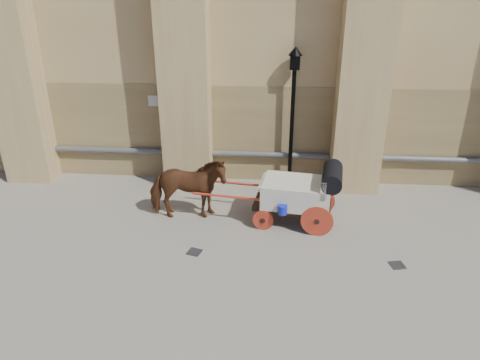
{
  "coord_description": "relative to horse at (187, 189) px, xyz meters",
  "views": [
    {
      "loc": [
        1.57,
        -9.47,
        6.31
      ],
      "look_at": [
        0.74,
        1.41,
        1.17
      ],
      "focal_mm": 35.0,
      "sensor_mm": 36.0,
      "label": 1
    }
  ],
  "objects": [
    {
      "name": "carriage",
      "position": [
        2.98,
        -0.03,
        0.03
      ],
      "size": [
        3.91,
        1.52,
        1.67
      ],
      "rotation": [
        0.0,
        0.0,
        -0.14
      ],
      "color": "black",
      "rests_on": "ground"
    },
    {
      "name": "street_lamp",
      "position": [
        2.74,
        2.3,
        1.37
      ],
      "size": [
        0.39,
        0.39,
        4.18
      ],
      "color": "black",
      "rests_on": "ground"
    },
    {
      "name": "drain_grate_far",
      "position": [
        5.13,
        -1.81,
        -0.86
      ],
      "size": [
        0.38,
        0.38,
        0.01
      ],
      "primitive_type": "cube",
      "rotation": [
        0.0,
        0.0,
        0.23
      ],
      "color": "black",
      "rests_on": "ground"
    },
    {
      "name": "drain_grate_near",
      "position": [
        0.42,
        -1.63,
        -0.86
      ],
      "size": [
        0.4,
        0.4,
        0.01
      ],
      "primitive_type": "cube",
      "rotation": [
        0.0,
        0.0,
        -0.3
      ],
      "color": "black",
      "rests_on": "ground"
    },
    {
      "name": "horse",
      "position": [
        0.0,
        0.0,
        0.0
      ],
      "size": [
        2.14,
        1.15,
        1.74
      ],
      "primitive_type": "imported",
      "rotation": [
        0.0,
        0.0,
        1.68
      ],
      "color": "brown",
      "rests_on": "ground"
    },
    {
      "name": "ground",
      "position": [
        0.64,
        -1.41,
        -0.87
      ],
      "size": [
        90.0,
        90.0,
        0.0
      ],
      "primitive_type": "plane",
      "color": "slate",
      "rests_on": "ground"
    }
  ]
}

